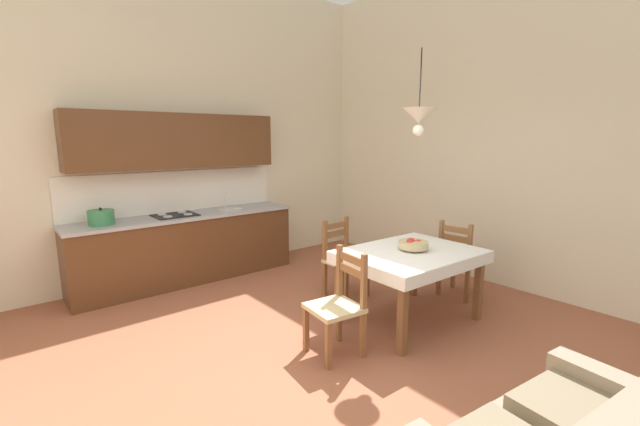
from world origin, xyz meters
The scene contains 10 objects.
ground_plane centered at (0.00, 0.00, -0.05)m, with size 6.68×6.28×0.10m, color #99563D.
wall_back centered at (0.00, 2.90, 2.05)m, with size 6.68×0.12×4.11m, color beige.
wall_right centered at (3.10, 0.00, 2.05)m, with size 0.12×6.28×4.11m, color beige.
kitchen_cabinetry centered at (-0.02, 2.57, 0.86)m, with size 2.90×0.63×2.20m.
dining_table centered at (1.26, -0.15, 0.63)m, with size 1.41×1.09×0.75m.
dining_chair_kitchen_side centered at (1.23, 0.81, 0.44)m, with size 0.43×0.43×0.93m.
dining_chair_tv_side centered at (0.25, -0.17, 0.44)m, with size 0.47×0.47×0.93m.
dining_chair_window_side centered at (2.28, -0.10, 0.44)m, with size 0.45×0.45×0.93m.
fruit_bowl centered at (1.30, -0.15, 0.81)m, with size 0.30×0.30×0.12m.
pendant_lamp centered at (1.24, -0.20, 2.09)m, with size 0.32×0.32×0.80m.
Camera 1 is at (-2.02, -2.66, 1.88)m, focal length 22.95 mm.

